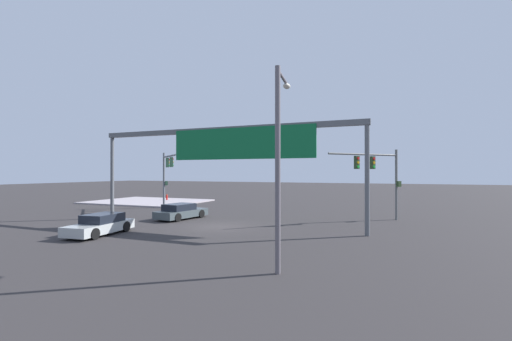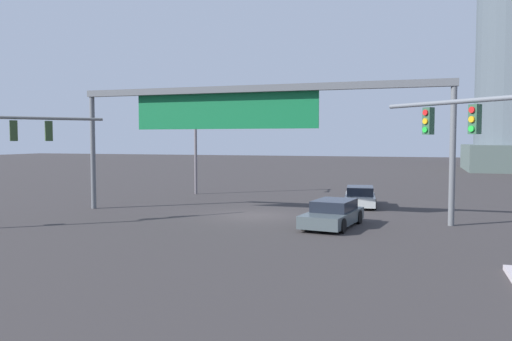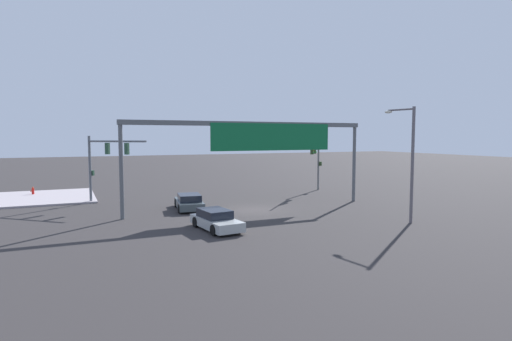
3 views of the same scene
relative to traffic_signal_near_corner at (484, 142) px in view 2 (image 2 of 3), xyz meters
The scene contains 6 objects.
ground_plane 13.42m from the traffic_signal_near_corner, 142.24° to the left, with size 194.91×194.91×0.00m, color #312D2E.
traffic_signal_near_corner is the anchor object (origin of this frame).
streetlamp_curved_arm 23.92m from the traffic_signal_near_corner, 136.87° to the left, with size 0.59×2.43×7.55m.
overhead_sign_gantry 13.28m from the traffic_signal_near_corner, 144.44° to the left, with size 19.74×0.43×6.76m.
sedan_car_approaching 8.69m from the traffic_signal_near_corner, 134.86° to the left, with size 2.44×4.57×1.21m.
sedan_car_waiting_far 14.61m from the traffic_signal_near_corner, 111.73° to the left, with size 2.17×4.44×1.21m.
Camera 2 is at (8.21, -25.36, 3.98)m, focal length 35.85 mm.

